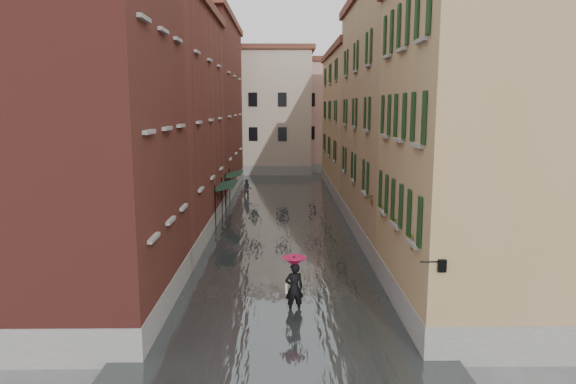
{
  "coord_description": "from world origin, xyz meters",
  "views": [
    {
      "loc": [
        -0.04,
        -19.53,
        7.32
      ],
      "look_at": [
        0.26,
        6.26,
        3.0
      ],
      "focal_mm": 32.0,
      "sensor_mm": 36.0,
      "label": 1
    }
  ],
  "objects": [
    {
      "name": "building_left_mid",
      "position": [
        -7.0,
        9.0,
        6.25
      ],
      "size": [
        6.0,
        14.0,
        12.5
      ],
      "primitive_type": "cube",
      "color": "brown",
      "rests_on": "ground"
    },
    {
      "name": "floodwater",
      "position": [
        0.0,
        13.0,
        0.1
      ],
      "size": [
        10.0,
        60.0,
        0.2
      ],
      "primitive_type": "cube",
      "color": "#43494A",
      "rests_on": "ground"
    },
    {
      "name": "building_right_near",
      "position": [
        7.0,
        -2.0,
        5.75
      ],
      "size": [
        6.0,
        8.0,
        11.5
      ],
      "primitive_type": "cube",
      "color": "#A28354",
      "rests_on": "ground"
    },
    {
      "name": "window_planters",
      "position": [
        4.12,
        -0.6,
        3.51
      ],
      "size": [
        0.59,
        7.98,
        0.84
      ],
      "color": "#9E5433",
      "rests_on": "ground"
    },
    {
      "name": "wall_lantern",
      "position": [
        4.33,
        -6.0,
        3.01
      ],
      "size": [
        0.71,
        0.22,
        0.35
      ],
      "color": "black",
      "rests_on": "ground"
    },
    {
      "name": "building_left_far",
      "position": [
        -7.0,
        24.0,
        7.0
      ],
      "size": [
        6.0,
        16.0,
        14.0
      ],
      "primitive_type": "cube",
      "color": "maroon",
      "rests_on": "ground"
    },
    {
      "name": "building_left_near",
      "position": [
        -7.0,
        -2.0,
        6.5
      ],
      "size": [
        6.0,
        8.0,
        13.0
      ],
      "primitive_type": "cube",
      "color": "maroon",
      "rests_on": "ground"
    },
    {
      "name": "awning_far",
      "position": [
        -3.49,
        16.73,
        2.46
      ],
      "size": [
        1.09,
        2.86,
        2.8
      ],
      "color": "black",
      "rests_on": "ground"
    },
    {
      "name": "building_right_far",
      "position": [
        7.0,
        24.0,
        5.75
      ],
      "size": [
        6.0,
        16.0,
        11.5
      ],
      "primitive_type": "cube",
      "color": "#A28354",
      "rests_on": "ground"
    },
    {
      "name": "awning_near",
      "position": [
        -3.48,
        11.6,
        2.48
      ],
      "size": [
        1.09,
        3.38,
        2.8
      ],
      "color": "black",
      "rests_on": "ground"
    },
    {
      "name": "pedestrian_far",
      "position": [
        -2.82,
        20.92,
        0.79
      ],
      "size": [
        0.88,
        0.75,
        1.57
      ],
      "primitive_type": "imported",
      "rotation": [
        0.0,
        0.0,
        0.23
      ],
      "color": "black",
      "rests_on": "ground"
    },
    {
      "name": "pedestrian_main",
      "position": [
        0.38,
        -2.11,
        1.21
      ],
      "size": [
        0.9,
        0.9,
        2.06
      ],
      "color": "black",
      "rests_on": "ground"
    },
    {
      "name": "building_right_mid",
      "position": [
        7.0,
        9.0,
        6.5
      ],
      "size": [
        6.0,
        14.0,
        13.0
      ],
      "primitive_type": "cube",
      "color": "#99815D",
      "rests_on": "ground"
    },
    {
      "name": "ground",
      "position": [
        0.0,
        0.0,
        0.0
      ],
      "size": [
        120.0,
        120.0,
        0.0
      ],
      "primitive_type": "plane",
      "color": "#575759",
      "rests_on": "ground"
    },
    {
      "name": "building_end_pink",
      "position": [
        6.0,
        40.0,
        6.0
      ],
      "size": [
        10.0,
        9.0,
        12.0
      ],
      "primitive_type": "cube",
      "color": "tan",
      "rests_on": "ground"
    },
    {
      "name": "building_end_cream",
      "position": [
        -3.0,
        38.0,
        6.5
      ],
      "size": [
        12.0,
        9.0,
        13.0
      ],
      "primitive_type": "cube",
      "color": "#BAB094",
      "rests_on": "ground"
    }
  ]
}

